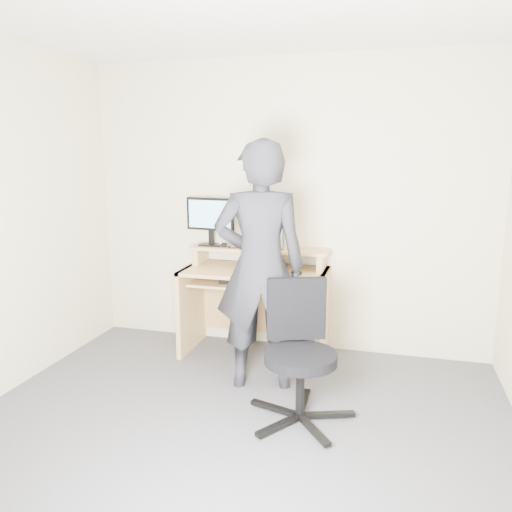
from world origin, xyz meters
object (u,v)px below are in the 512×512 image
at_px(monitor, 210,217).
at_px(office_chair, 299,347).
at_px(desk, 257,290).
at_px(person, 260,267).

bearing_deg(monitor, office_chair, -41.32).
distance_m(desk, office_chair, 1.16).
bearing_deg(person, office_chair, 118.18).
distance_m(desk, person, 0.74).
distance_m(desk, monitor, 0.75).
xyz_separation_m(desk, person, (0.19, -0.62, 0.36)).
bearing_deg(office_chair, monitor, 113.52).
bearing_deg(office_chair, desk, 99.24).
xyz_separation_m(monitor, person, (0.62, -0.67, -0.26)).
xyz_separation_m(desk, office_chair, (0.55, -1.02, -0.07)).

